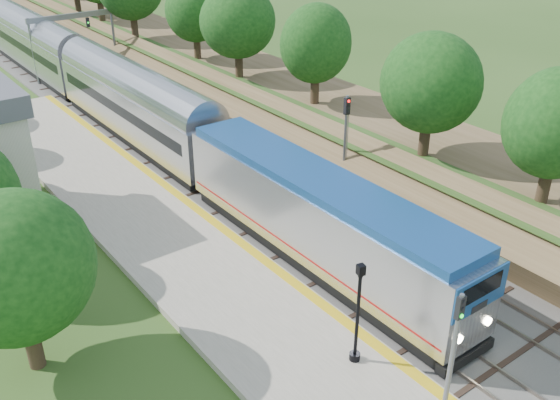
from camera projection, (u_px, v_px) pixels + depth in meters
trackbed at (58, 67)px, 64.90m from camera, size 9.50×170.00×0.28m
platform at (226, 291)px, 29.83m from camera, size 6.40×68.00×0.38m
yellow_stripe at (274, 267)px, 31.26m from camera, size 0.55×68.00×0.01m
embankment at (130, 37)px, 68.45m from camera, size 10.64×170.00×11.70m
signal_gantry at (72, 28)px, 59.39m from camera, size 8.40×0.38×6.20m
trees_behind_platform at (54, 210)px, 27.96m from camera, size 7.82×53.32×7.21m
train at (8, 31)px, 69.15m from camera, size 3.21×128.64×4.72m
lamppost_far at (357, 319)px, 24.40m from camera, size 0.45×0.45×4.58m
signal_platform at (454, 342)px, 21.47m from camera, size 0.31×0.24×5.22m
signal_farside at (345, 136)px, 37.21m from camera, size 0.35×0.28×6.38m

